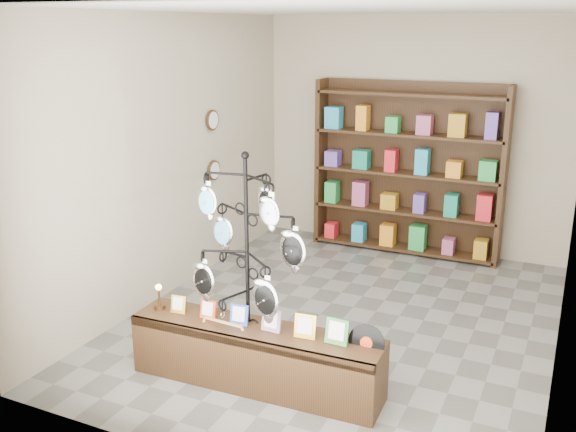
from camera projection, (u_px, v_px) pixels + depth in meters
name	position (u px, v px, depth m)	size (l,w,h in m)	color
ground	(343.00, 319.00, 6.51)	(5.00, 5.00, 0.00)	slate
room_envelope	(348.00, 138.00, 5.98)	(5.00, 5.00, 5.00)	#B2A48F
display_tree	(247.00, 252.00, 5.12)	(1.00, 0.93, 1.94)	black
front_shelf	(256.00, 356.00, 5.25)	(2.13, 0.51, 0.75)	black
back_shelving	(407.00, 175.00, 8.21)	(2.42, 0.36, 2.20)	black
wall_clocks	(213.00, 145.00, 7.58)	(0.03, 0.24, 0.84)	black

